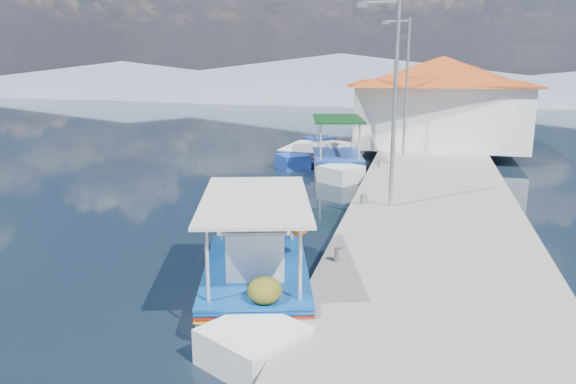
# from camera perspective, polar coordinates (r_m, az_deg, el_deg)

# --- Properties ---
(ground) EXTENTS (160.00, 160.00, 0.00)m
(ground) POSITION_cam_1_polar(r_m,az_deg,el_deg) (16.28, -6.60, -3.92)
(ground) COLOR black
(ground) RESTS_ON ground
(quay) EXTENTS (5.00, 44.00, 0.50)m
(quay) POSITION_cam_1_polar(r_m,az_deg,el_deg) (21.06, 14.54, 0.48)
(quay) COLOR gray
(quay) RESTS_ON ground
(bollards) EXTENTS (0.20, 17.20, 0.30)m
(bollards) POSITION_cam_1_polar(r_m,az_deg,el_deg) (20.30, 8.70, 1.45)
(bollards) COLOR #A5A8AD
(bollards) RESTS_ON quay
(main_caique) EXTENTS (3.37, 6.94, 2.37)m
(main_caique) POSITION_cam_1_polar(r_m,az_deg,el_deg) (11.77, -3.05, -8.50)
(main_caique) COLOR white
(main_caique) RESTS_ON ground
(caique_green_canopy) EXTENTS (2.99, 6.65, 2.55)m
(caique_green_canopy) POSITION_cam_1_polar(r_m,az_deg,el_deg) (24.76, 5.08, 3.12)
(caique_green_canopy) COLOR white
(caique_green_canopy) RESTS_ON ground
(caique_blue_hull) EXTENTS (2.14, 6.05, 1.08)m
(caique_blue_hull) POSITION_cam_1_polar(r_m,az_deg,el_deg) (27.00, 1.94, 3.85)
(caique_blue_hull) COLOR #1C43A9
(caique_blue_hull) RESTS_ON ground
(harbor_building) EXTENTS (10.49, 10.49, 4.40)m
(harbor_building) POSITION_cam_1_polar(r_m,az_deg,el_deg) (29.62, 15.29, 9.10)
(harbor_building) COLOR white
(harbor_building) RESTS_ON quay
(lamp_post_near) EXTENTS (1.21, 0.14, 6.00)m
(lamp_post_near) POSITION_cam_1_polar(r_m,az_deg,el_deg) (16.59, 10.52, 9.84)
(lamp_post_near) COLOR #A5A8AD
(lamp_post_near) RESTS_ON quay
(lamp_post_far) EXTENTS (1.21, 0.14, 6.00)m
(lamp_post_far) POSITION_cam_1_polar(r_m,az_deg,el_deg) (25.57, 11.77, 11.06)
(lamp_post_far) COLOR #A5A8AD
(lamp_post_far) RESTS_ON quay
(mountain_ridge) EXTENTS (171.40, 96.00, 5.50)m
(mountain_ridge) POSITION_cam_1_polar(r_m,az_deg,el_deg) (70.60, 14.86, 10.92)
(mountain_ridge) COLOR gray
(mountain_ridge) RESTS_ON ground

